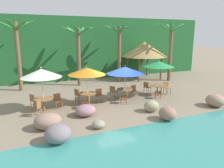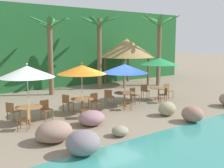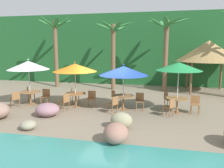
{
  "view_description": "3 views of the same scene",
  "coord_description": "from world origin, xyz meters",
  "px_view_note": "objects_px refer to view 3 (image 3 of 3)",
  "views": [
    {
      "loc": [
        -5.39,
        -12.34,
        4.27
      ],
      "look_at": [
        0.09,
        0.35,
        1.11
      ],
      "focal_mm": 34.3,
      "sensor_mm": 36.0,
      "label": 1
    },
    {
      "loc": [
        -8.44,
        -11.16,
        3.43
      ],
      "look_at": [
        0.2,
        0.26,
        1.25
      ],
      "focal_mm": 44.82,
      "sensor_mm": 36.0,
      "label": 2
    },
    {
      "loc": [
        2.74,
        -10.92,
        3.22
      ],
      "look_at": [
        0.29,
        0.23,
        1.3
      ],
      "focal_mm": 35.66,
      "sensor_mm": 36.0,
      "label": 3
    }
  ],
  "objects_px": {
    "chair_green_left": "(170,106)",
    "chair_green_seaward": "(195,103)",
    "umbrella_white": "(28,65)",
    "dining_table_orange": "(76,96)",
    "chair_white_seaward": "(46,96)",
    "palapa_hut": "(209,51)",
    "chair_blue_inland": "(115,97)",
    "chair_orange_inland": "(74,94)",
    "umbrella_blue": "(123,71)",
    "dining_table_white": "(30,94)",
    "umbrella_orange": "(75,68)",
    "chair_green_inland": "(168,99)",
    "chair_orange_seaward": "(91,98)",
    "chair_blue_left": "(113,103)",
    "chair_blue_seaward": "(140,100)",
    "umbrella_green": "(179,66)",
    "dining_table_blue": "(123,98)",
    "palm_tree_nearest": "(56,41)",
    "chair_white_inland": "(30,93)",
    "palm_tree_second": "(113,45)",
    "chair_orange_left": "(65,101)",
    "chair_white_left": "(15,98)",
    "dining_table_green": "(177,100)",
    "palm_tree_third": "(166,41)"
  },
  "relations": [
    {
      "from": "palm_tree_nearest",
      "to": "palm_tree_second",
      "type": "bearing_deg",
      "value": -1.09
    },
    {
      "from": "chair_green_left",
      "to": "chair_green_seaward",
      "type": "bearing_deg",
      "value": 33.57
    },
    {
      "from": "chair_blue_inland",
      "to": "palapa_hut",
      "type": "height_order",
      "value": "palapa_hut"
    },
    {
      "from": "chair_white_inland",
      "to": "chair_orange_seaward",
      "type": "relative_size",
      "value": 1.0
    },
    {
      "from": "dining_table_blue",
      "to": "umbrella_green",
      "type": "distance_m",
      "value": 3.16
    },
    {
      "from": "umbrella_orange",
      "to": "dining_table_orange",
      "type": "xyz_separation_m",
      "value": [
        -0.0,
        0.0,
        -1.52
      ]
    },
    {
      "from": "chair_orange_seaward",
      "to": "chair_blue_left",
      "type": "xyz_separation_m",
      "value": [
        1.42,
        -0.94,
        0.0
      ]
    },
    {
      "from": "chair_blue_seaward",
      "to": "dining_table_white",
      "type": "bearing_deg",
      "value": -177.29
    },
    {
      "from": "palapa_hut",
      "to": "chair_white_seaward",
      "type": "bearing_deg",
      "value": -148.6
    },
    {
      "from": "dining_table_blue",
      "to": "chair_green_inland",
      "type": "relative_size",
      "value": 1.26
    },
    {
      "from": "umbrella_white",
      "to": "chair_green_left",
      "type": "relative_size",
      "value": 2.95
    },
    {
      "from": "umbrella_white",
      "to": "chair_blue_seaward",
      "type": "bearing_deg",
      "value": 2.71
    },
    {
      "from": "palm_tree_third",
      "to": "palapa_hut",
      "type": "bearing_deg",
      "value": 9.24
    },
    {
      "from": "chair_orange_inland",
      "to": "chair_green_seaward",
      "type": "bearing_deg",
      "value": -5.83
    },
    {
      "from": "umbrella_white",
      "to": "chair_orange_inland",
      "type": "relative_size",
      "value": 2.95
    },
    {
      "from": "palm_tree_second",
      "to": "chair_orange_inland",
      "type": "bearing_deg",
      "value": -106.24
    },
    {
      "from": "umbrella_orange",
      "to": "chair_green_inland",
      "type": "relative_size",
      "value": 2.82
    },
    {
      "from": "chair_white_inland",
      "to": "palm_tree_second",
      "type": "bearing_deg",
      "value": 49.56
    },
    {
      "from": "umbrella_green",
      "to": "palm_tree_nearest",
      "type": "relative_size",
      "value": 0.48
    },
    {
      "from": "umbrella_white",
      "to": "dining_table_orange",
      "type": "height_order",
      "value": "umbrella_white"
    },
    {
      "from": "chair_white_seaward",
      "to": "chair_blue_seaward",
      "type": "xyz_separation_m",
      "value": [
        5.27,
        0.09,
        0.0
      ]
    },
    {
      "from": "dining_table_white",
      "to": "chair_orange_left",
      "type": "relative_size",
      "value": 1.26
    },
    {
      "from": "chair_blue_seaward",
      "to": "umbrella_green",
      "type": "distance_m",
      "value": 2.56
    },
    {
      "from": "umbrella_white",
      "to": "chair_blue_seaward",
      "type": "height_order",
      "value": "umbrella_white"
    },
    {
      "from": "umbrella_green",
      "to": "chair_orange_inland",
      "type": "bearing_deg",
      "value": 172.86
    },
    {
      "from": "chair_green_seaward",
      "to": "umbrella_green",
      "type": "bearing_deg",
      "value": -177.02
    },
    {
      "from": "chair_blue_inland",
      "to": "chair_orange_inland",
      "type": "bearing_deg",
      "value": 177.14
    },
    {
      "from": "umbrella_orange",
      "to": "dining_table_orange",
      "type": "bearing_deg",
      "value": 180.0
    },
    {
      "from": "dining_table_blue",
      "to": "chair_white_left",
      "type": "bearing_deg",
      "value": -171.48
    },
    {
      "from": "umbrella_white",
      "to": "dining_table_orange",
      "type": "distance_m",
      "value": 3.11
    },
    {
      "from": "chair_blue_inland",
      "to": "palm_tree_third",
      "type": "bearing_deg",
      "value": 60.46
    },
    {
      "from": "umbrella_white",
      "to": "dining_table_white",
      "type": "height_order",
      "value": "umbrella_white"
    },
    {
      "from": "chair_white_inland",
      "to": "palapa_hut",
      "type": "bearing_deg",
      "value": 26.07
    },
    {
      "from": "chair_orange_inland",
      "to": "dining_table_green",
      "type": "xyz_separation_m",
      "value": [
        5.69,
        -0.71,
        0.1
      ]
    },
    {
      "from": "dining_table_blue",
      "to": "dining_table_green",
      "type": "height_order",
      "value": "same"
    },
    {
      "from": "chair_orange_seaward",
      "to": "palapa_hut",
      "type": "xyz_separation_m",
      "value": [
        6.85,
        5.75,
        2.4
      ]
    },
    {
      "from": "umbrella_white",
      "to": "dining_table_orange",
      "type": "bearing_deg",
      "value": 2.55
    },
    {
      "from": "umbrella_orange",
      "to": "chair_green_inland",
      "type": "xyz_separation_m",
      "value": [
        4.86,
        0.78,
        -1.62
      ]
    },
    {
      "from": "dining_table_white",
      "to": "palapa_hut",
      "type": "height_order",
      "value": "palapa_hut"
    },
    {
      "from": "chair_orange_left",
      "to": "chair_green_inland",
      "type": "bearing_deg",
      "value": 17.34
    },
    {
      "from": "chair_white_seaward",
      "to": "palapa_hut",
      "type": "distance_m",
      "value": 11.42
    },
    {
      "from": "chair_white_seaward",
      "to": "umbrella_blue",
      "type": "distance_m",
      "value": 4.69
    },
    {
      "from": "umbrella_blue",
      "to": "dining_table_blue",
      "type": "bearing_deg",
      "value": -165.96
    },
    {
      "from": "chair_orange_seaward",
      "to": "chair_green_left",
      "type": "relative_size",
      "value": 1.0
    },
    {
      "from": "dining_table_blue",
      "to": "palm_tree_nearest",
      "type": "distance_m",
      "value": 8.93
    },
    {
      "from": "chair_blue_inland",
      "to": "palm_tree_second",
      "type": "distance_m",
      "value": 5.66
    },
    {
      "from": "chair_green_seaward",
      "to": "palm_tree_second",
      "type": "distance_m",
      "value": 7.96
    },
    {
      "from": "umbrella_orange",
      "to": "umbrella_green",
      "type": "relative_size",
      "value": 0.94
    },
    {
      "from": "chair_white_inland",
      "to": "palm_tree_nearest",
      "type": "xyz_separation_m",
      "value": [
        -0.61,
        4.88,
        3.12
      ]
    },
    {
      "from": "chair_orange_left",
      "to": "dining_table_blue",
      "type": "height_order",
      "value": "chair_orange_left"
    }
  ]
}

